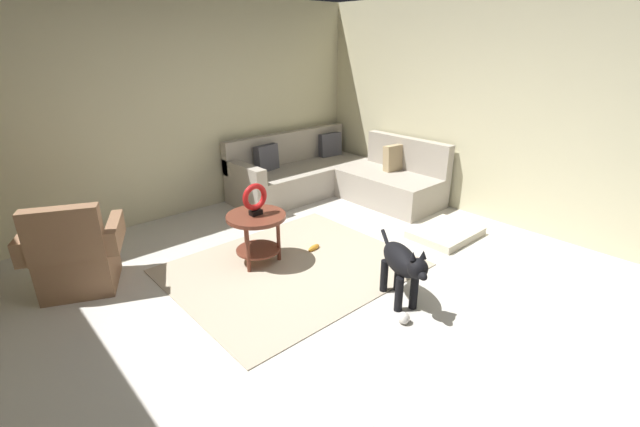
# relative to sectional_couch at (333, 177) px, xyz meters

# --- Properties ---
(ground_plane) EXTENTS (6.00, 6.00, 0.10)m
(ground_plane) POSITION_rel_sectional_couch_xyz_m (-1.99, -2.01, -0.34)
(ground_plane) COLOR silver
(wall_back) EXTENTS (6.00, 0.12, 2.70)m
(wall_back) POSITION_rel_sectional_couch_xyz_m (-1.99, 0.93, 1.06)
(wall_back) COLOR beige
(wall_back) RESTS_ON ground_plane
(wall_right) EXTENTS (0.12, 6.00, 2.70)m
(wall_right) POSITION_rel_sectional_couch_xyz_m (0.95, -2.01, 1.06)
(wall_right) COLOR beige
(wall_right) RESTS_ON ground_plane
(area_rug) EXTENTS (2.30, 1.90, 0.01)m
(area_rug) POSITION_rel_sectional_couch_xyz_m (-1.84, -1.31, -0.29)
(area_rug) COLOR #BCAD93
(area_rug) RESTS_ON ground_plane
(sectional_couch) EXTENTS (2.20, 2.25, 0.88)m
(sectional_couch) POSITION_rel_sectional_couch_xyz_m (0.00, 0.00, 0.00)
(sectional_couch) COLOR #B2A899
(sectional_couch) RESTS_ON ground_plane
(armchair) EXTENTS (0.98, 0.88, 0.88)m
(armchair) POSITION_rel_sectional_couch_xyz_m (-3.53, -0.31, 0.03)
(armchair) COLOR #936B4C
(armchair) RESTS_ON ground_plane
(side_table) EXTENTS (0.60, 0.60, 0.54)m
(side_table) POSITION_rel_sectional_couch_xyz_m (-2.02, -0.99, 0.12)
(side_table) COLOR brown
(side_table) RESTS_ON ground_plane
(torus_sculpture) EXTENTS (0.28, 0.08, 0.33)m
(torus_sculpture) POSITION_rel_sectional_couch_xyz_m (-2.02, -0.99, 0.42)
(torus_sculpture) COLOR black
(torus_sculpture) RESTS_ON side_table
(dog_bed_mat) EXTENTS (0.80, 0.60, 0.09)m
(dog_bed_mat) POSITION_rel_sectional_couch_xyz_m (-0.01, -1.93, -0.25)
(dog_bed_mat) COLOR beige
(dog_bed_mat) RESTS_ON ground_plane
(dog) EXTENTS (0.44, 0.78, 0.63)m
(dog) POSITION_rel_sectional_couch_xyz_m (-1.51, -2.43, 0.09)
(dog) COLOR black
(dog) RESTS_ON ground_plane
(dog_toy_ball) EXTENTS (0.10, 0.10, 0.10)m
(dog_toy_ball) POSITION_rel_sectional_couch_xyz_m (-1.73, -2.65, -0.24)
(dog_toy_ball) COLOR silver
(dog_toy_ball) RESTS_ON ground_plane
(dog_toy_bone) EXTENTS (0.19, 0.09, 0.06)m
(dog_toy_bone) POSITION_rel_sectional_couch_xyz_m (-1.41, -1.16, -0.26)
(dog_toy_bone) COLOR orange
(dog_toy_bone) RESTS_ON ground_plane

